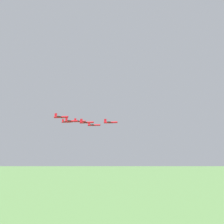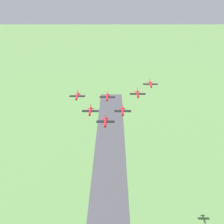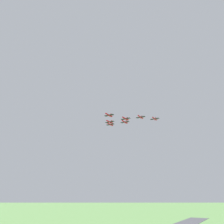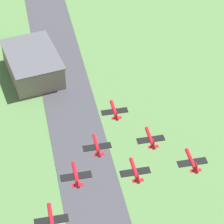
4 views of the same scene
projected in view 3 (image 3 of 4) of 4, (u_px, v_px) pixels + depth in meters
name	position (u px, v px, depth m)	size (l,w,h in m)	color
jet_0	(109.00, 115.00, 157.26)	(7.85, 7.53, 2.62)	red
jet_1	(125.00, 119.00, 163.09)	(7.85, 7.53, 2.62)	red
jet_2	(110.00, 122.00, 169.98)	(7.85, 7.53, 2.62)	red
jet_3	(141.00, 117.00, 170.35)	(7.85, 7.53, 2.62)	red
jet_4	(125.00, 122.00, 176.70)	(7.85, 7.53, 2.62)	red
jet_5	(110.00, 124.00, 183.75)	(7.85, 7.53, 2.62)	red
jet_6	(155.00, 119.00, 176.64)	(7.85, 7.53, 2.62)	red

